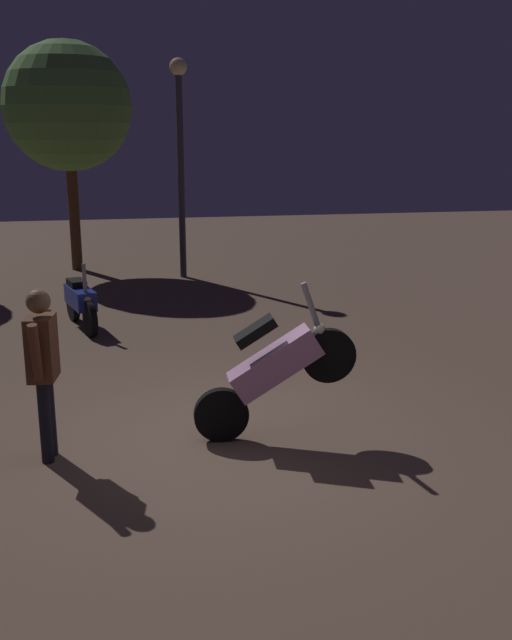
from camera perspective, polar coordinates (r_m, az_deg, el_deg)
The scene contains 6 objects.
ground_plane at distance 7.50m, azimuth -2.31°, elevation -9.49°, with size 40.00×40.00×0.00m, color brown.
motorcycle_pink_foreground at distance 7.30m, azimuth 1.47°, elevation -3.88°, with size 1.66×0.35×1.63m.
motorcycle_blue_parked_left at distance 11.87m, azimuth -13.68°, elevation 1.42°, with size 0.56×1.62×1.11m.
person_rider_beside at distance 7.04m, azimuth -16.48°, elevation -3.04°, with size 0.29×0.67×1.67m.
streetlamp_near at distance 15.58m, azimuth -6.01°, elevation 13.99°, with size 0.36×0.36×4.53m.
tree_center_bg at distance 16.89m, azimuth -14.66°, elevation 15.95°, with size 2.79×2.79×5.00m.
Camera 1 is at (-1.02, -6.77, 3.06)m, focal length 40.55 mm.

